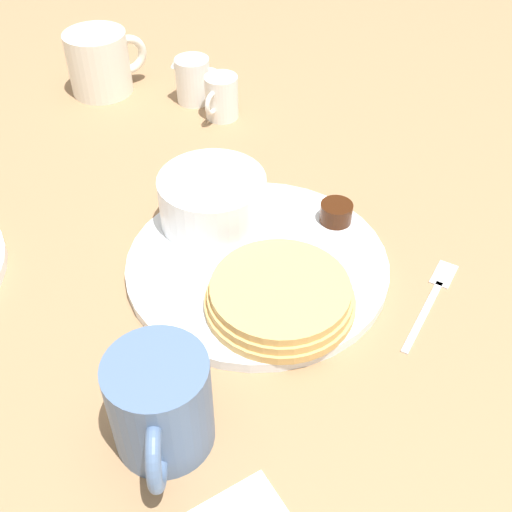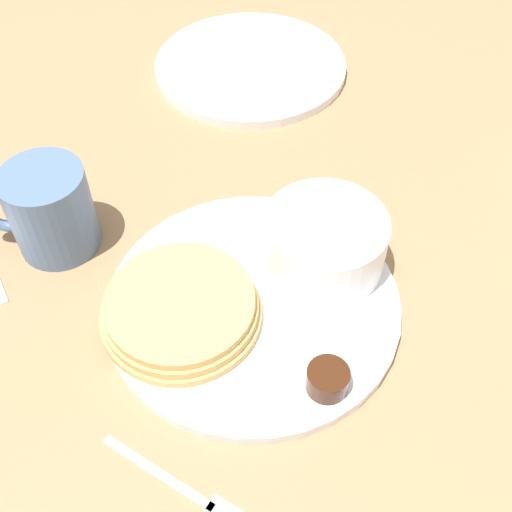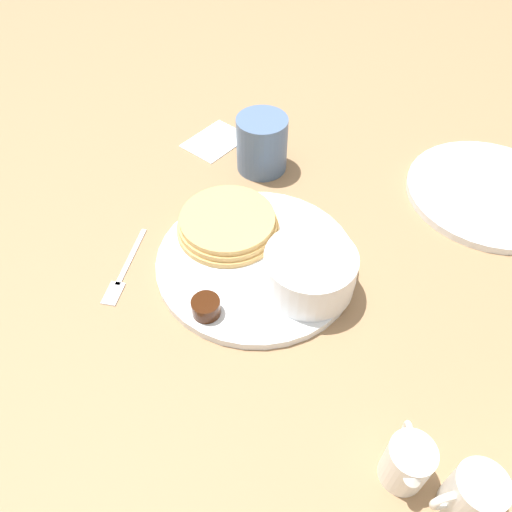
% 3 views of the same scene
% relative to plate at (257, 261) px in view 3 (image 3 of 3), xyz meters
% --- Properties ---
extents(ground_plane, '(4.00, 4.00, 0.00)m').
position_rel_plate_xyz_m(ground_plane, '(0.00, 0.00, -0.01)').
color(ground_plane, '#93704C').
extents(plate, '(0.28, 0.28, 0.01)m').
position_rel_plate_xyz_m(plate, '(0.00, 0.00, 0.00)').
color(plate, white).
rests_on(plate, ground_plane).
extents(pancake_stack, '(0.15, 0.15, 0.03)m').
position_rel_plate_xyz_m(pancake_stack, '(-0.01, -0.07, 0.02)').
color(pancake_stack, tan).
rests_on(pancake_stack, plate).
extents(bowl, '(0.12, 0.12, 0.06)m').
position_rel_plate_xyz_m(bowl, '(-0.01, 0.08, 0.04)').
color(bowl, white).
rests_on(bowl, plate).
extents(syrup_cup, '(0.04, 0.04, 0.02)m').
position_rel_plate_xyz_m(syrup_cup, '(0.11, 0.01, 0.02)').
color(syrup_cup, '#38190A').
rests_on(syrup_cup, plate).
extents(butter_ramekin, '(0.04, 0.04, 0.04)m').
position_rel_plate_xyz_m(butter_ramekin, '(0.01, 0.11, 0.02)').
color(butter_ramekin, white).
rests_on(butter_ramekin, plate).
extents(coffee_mug, '(0.08, 0.11, 0.09)m').
position_rel_plate_xyz_m(coffee_mug, '(-0.17, -0.14, 0.04)').
color(coffee_mug, slate).
rests_on(coffee_mug, ground_plane).
extents(creamer_pitcher_near, '(0.06, 0.05, 0.06)m').
position_rel_plate_xyz_m(creamer_pitcher_near, '(0.12, 0.29, 0.03)').
color(creamer_pitcher_near, white).
rests_on(creamer_pitcher_near, ground_plane).
extents(creamer_pitcher_far, '(0.06, 0.05, 0.07)m').
position_rel_plate_xyz_m(creamer_pitcher_far, '(0.11, 0.35, 0.03)').
color(creamer_pitcher_far, white).
rests_on(creamer_pitcher_far, ground_plane).
extents(fork, '(0.13, 0.08, 0.00)m').
position_rel_plate_xyz_m(fork, '(0.13, -0.13, -0.00)').
color(fork, silver).
rests_on(fork, ground_plane).
extents(napkin, '(0.10, 0.08, 0.00)m').
position_rel_plate_xyz_m(napkin, '(-0.17, -0.24, -0.00)').
color(napkin, white).
rests_on(napkin, ground_plane).
extents(far_plate, '(0.25, 0.25, 0.01)m').
position_rel_plate_xyz_m(far_plate, '(-0.35, 0.18, 0.00)').
color(far_plate, white).
rests_on(far_plate, ground_plane).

